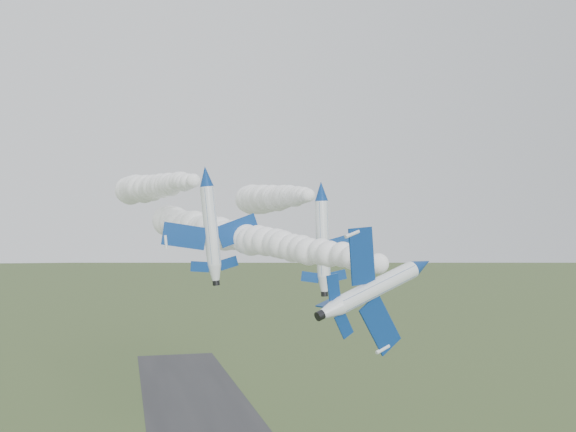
# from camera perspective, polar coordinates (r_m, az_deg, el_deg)

# --- Properties ---
(jet_lead) EXTENTS (5.33, 11.55, 9.27)m
(jet_lead) POSITION_cam_1_polar(r_m,az_deg,el_deg) (52.26, 11.84, -4.28)
(jet_lead) COLOR white
(smoke_trail_jet_lead) EXTENTS (23.24, 56.22, 4.87)m
(smoke_trail_jet_lead) POSITION_cam_1_polar(r_m,az_deg,el_deg) (78.53, -4.07, -1.87)
(smoke_trail_jet_lead) COLOR white
(jet_pair_left) EXTENTS (11.92, 14.17, 3.55)m
(jet_pair_left) POSITION_cam_1_polar(r_m,az_deg,el_deg) (76.21, -7.30, 3.55)
(jet_pair_left) COLOR white
(smoke_trail_jet_pair_left) EXTENTS (13.40, 53.37, 5.28)m
(smoke_trail_jet_pair_left) POSITION_cam_1_polar(r_m,az_deg,el_deg) (105.62, -11.78, 2.56)
(smoke_trail_jet_pair_left) COLOR white
(jet_pair_right) EXTENTS (11.63, 14.03, 3.48)m
(jet_pair_right) POSITION_cam_1_polar(r_m,az_deg,el_deg) (78.43, 2.99, 2.25)
(jet_pair_right) COLOR white
(smoke_trail_jet_pair_right) EXTENTS (6.27, 58.75, 5.85)m
(smoke_trail_jet_pair_right) POSITION_cam_1_polar(r_m,az_deg,el_deg) (110.35, -1.40, 1.60)
(smoke_trail_jet_pair_right) COLOR white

